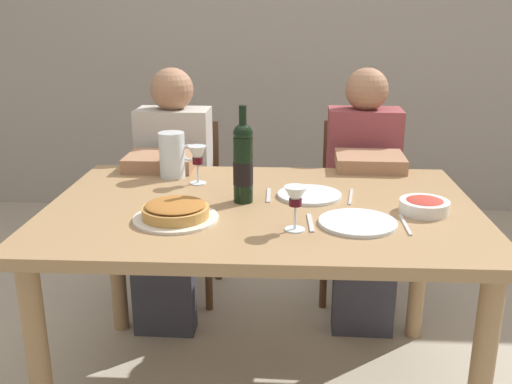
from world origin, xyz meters
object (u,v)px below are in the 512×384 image
(wine_bottle, at_px, (243,163))
(dinner_plate_left_setting, at_px, (310,195))
(water_pitcher, at_px, (173,157))
(baked_tart, at_px, (176,212))
(chair_right, at_px, (358,197))
(diner_left, at_px, (171,188))
(diner_right, at_px, (364,189))
(salad_bowl, at_px, (424,205))
(wine_glass_right_diner, at_px, (295,199))
(dining_table, at_px, (262,229))
(wine_glass_left_diner, at_px, (197,157))
(chair_left, at_px, (182,197))
(dinner_plate_right_setting, at_px, (358,223))

(wine_bottle, distance_m, dinner_plate_left_setting, 0.28)
(water_pitcher, height_order, baked_tart, water_pitcher)
(wine_bottle, relative_size, chair_right, 0.40)
(diner_left, xyz_separation_m, diner_right, (0.90, 0.05, 0.00))
(salad_bowl, xyz_separation_m, diner_left, (-1.00, 0.68, -0.17))
(salad_bowl, relative_size, wine_glass_right_diner, 1.18)
(dining_table, height_order, chair_right, chair_right)
(water_pitcher, xyz_separation_m, dinner_plate_left_setting, (0.55, -0.24, -0.07))
(wine_glass_left_diner, bearing_deg, diner_right, 31.31)
(wine_bottle, bearing_deg, dinner_plate_left_setting, 16.56)
(salad_bowl, bearing_deg, dining_table, 174.23)
(water_pitcher, height_order, salad_bowl, water_pitcher)
(salad_bowl, distance_m, chair_right, 1.01)
(wine_bottle, distance_m, water_pitcher, 0.44)
(wine_glass_right_diner, xyz_separation_m, diner_right, (0.33, 0.91, -0.25))
(wine_glass_left_diner, bearing_deg, dinner_plate_left_setting, -18.34)
(wine_glass_right_diner, distance_m, chair_left, 1.29)
(wine_glass_right_diner, relative_size, chair_left, 0.16)
(wine_glass_left_diner, distance_m, wine_glass_right_diner, 0.61)
(dinner_plate_right_setting, relative_size, diner_left, 0.22)
(diner_left, xyz_separation_m, chair_right, (0.90, 0.28, -0.12))
(wine_bottle, xyz_separation_m, wine_glass_right_diner, (0.18, -0.27, -0.04))
(dinner_plate_right_setting, relative_size, diner_right, 0.22)
(baked_tart, relative_size, diner_right, 0.24)
(dining_table, height_order, baked_tart, baked_tart)
(dining_table, distance_m, baked_tart, 0.34)
(wine_bottle, height_order, wine_glass_right_diner, wine_bottle)
(dinner_plate_left_setting, xyz_separation_m, chair_right, (0.28, 0.81, -0.27))
(wine_bottle, bearing_deg, dinner_plate_right_setting, -28.58)
(wine_glass_right_diner, bearing_deg, wine_bottle, 124.05)
(dinner_plate_right_setting, bearing_deg, chair_left, 126.13)
(water_pitcher, height_order, dinner_plate_left_setting, water_pitcher)
(chair_left, xyz_separation_m, diner_right, (0.90, -0.19, 0.12))
(baked_tart, bearing_deg, wine_bottle, 43.65)
(water_pitcher, relative_size, diner_right, 0.16)
(dinner_plate_left_setting, bearing_deg, dinner_plate_right_setting, -62.79)
(wine_glass_left_diner, distance_m, dinner_plate_right_setting, 0.72)
(wine_bottle, relative_size, water_pitcher, 1.88)
(water_pitcher, bearing_deg, dinner_plate_left_setting, -23.31)
(salad_bowl, distance_m, diner_left, 1.22)
(salad_bowl, xyz_separation_m, dinner_plate_right_setting, (-0.24, -0.12, -0.02))
(wine_bottle, bearing_deg, diner_right, 51.41)
(dining_table, distance_m, chair_right, 1.03)
(water_pitcher, distance_m, dinner_plate_left_setting, 0.60)
(chair_right, bearing_deg, water_pitcher, 36.28)
(diner_left, bearing_deg, wine_glass_left_diner, 117.42)
(wine_glass_left_diner, height_order, diner_right, diner_right)
(wine_glass_right_diner, bearing_deg, diner_left, 123.10)
(dining_table, xyz_separation_m, wine_bottle, (-0.07, 0.03, 0.24))
(baked_tart, relative_size, dinner_plate_right_setting, 1.12)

